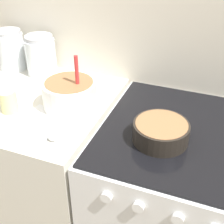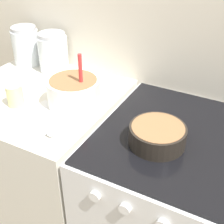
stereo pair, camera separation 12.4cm
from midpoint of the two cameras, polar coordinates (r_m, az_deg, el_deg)
The scene contains 10 objects.
wall_back at distance 1.52m, azimuth 1.27°, elevation 15.17°, with size 4.47×0.05×2.40m.
countertop_cabinet at distance 1.78m, azimuth -14.78°, elevation -10.75°, with size 0.74×0.69×0.94m.
stove at distance 1.56m, azimuth 8.14°, elevation -17.51°, with size 0.64×0.71×0.94m.
mixing_bowl at distance 1.35m, azimuth -10.34°, elevation 3.35°, with size 0.23×0.23×0.25m.
baking_pan at distance 1.16m, azimuth 5.90°, elevation -3.67°, with size 0.21×0.21×0.08m.
storage_jar_left at distance 1.79m, azimuth -19.87°, elevation 10.14°, with size 0.15×0.15×0.21m.
storage_jar_middle at distance 1.68m, azimuth -14.94°, elevation 9.48°, with size 0.15×0.15×0.20m.
tin_can at distance 1.41m, azimuth -20.82°, elevation 1.73°, with size 0.07×0.07×0.10m.
recipe_page at distance 1.30m, azimuth -16.21°, elevation -2.33°, with size 0.24×0.27×0.01m.
measuring_spoon at distance 1.20m, azimuth -14.19°, elevation -4.47°, with size 0.12×0.04×0.04m.
Camera 1 is at (0.44, -0.67, 1.66)m, focal length 50.00 mm.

